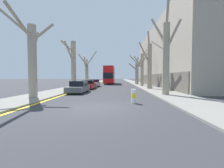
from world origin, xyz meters
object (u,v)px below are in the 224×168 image
at_px(street_tree_left_1, 73,63).
at_px(street_tree_right_2, 142,68).
at_px(street_tree_left_0, 31,56).
at_px(parked_car_0, 79,87).
at_px(street_tree_left_2, 87,71).
at_px(parked_car_2, 94,83).
at_px(street_tree_right_0, 165,54).
at_px(traffic_bollard, 134,96).
at_px(street_tree_right_3, 137,72).
at_px(parked_car_1, 88,85).
at_px(street_tree_right_1, 149,64).
at_px(double_decker_bus, 110,74).

distance_m(street_tree_left_1, street_tree_right_2, 13.18).
bearing_deg(street_tree_left_0, parked_car_0, 64.08).
relative_size(street_tree_left_2, parked_car_2, 1.73).
bearing_deg(street_tree_right_0, traffic_bollard, -128.50).
bearing_deg(street_tree_right_3, street_tree_left_2, -160.33).
distance_m(street_tree_left_0, traffic_bollard, 8.96).
height_order(street_tree_left_1, parked_car_1, street_tree_left_1).
bearing_deg(parked_car_1, street_tree_right_2, 35.21).
distance_m(street_tree_right_2, traffic_bollard, 19.39).
bearing_deg(street_tree_left_2, parked_car_1, -76.74).
relative_size(street_tree_right_1, double_decker_bus, 0.70).
distance_m(street_tree_right_1, parked_car_0, 11.05).
distance_m(street_tree_left_1, street_tree_right_0, 13.87).
distance_m(street_tree_left_1, street_tree_right_3, 18.33).
relative_size(street_tree_left_0, double_decker_bus, 0.66).
bearing_deg(traffic_bollard, parked_car_1, 114.82).
xyz_separation_m(street_tree_right_2, parked_car_1, (-9.12, -6.43, -2.96)).
bearing_deg(street_tree_right_0, street_tree_right_1, 89.97).
relative_size(double_decker_bus, parked_car_0, 2.53).
distance_m(street_tree_right_3, double_decker_bus, 8.06).
height_order(street_tree_right_0, traffic_bollard, street_tree_right_0).
height_order(double_decker_bus, parked_car_0, double_decker_bus).
bearing_deg(street_tree_right_1, street_tree_right_2, 90.98).
xyz_separation_m(street_tree_right_1, parked_car_1, (-9.23, 0.29, -3.07)).
relative_size(street_tree_right_1, traffic_bollard, 8.34).
bearing_deg(street_tree_left_1, parked_car_1, 5.77).
bearing_deg(street_tree_right_1, street_tree_left_1, 179.69).
distance_m(street_tree_left_0, street_tree_left_1, 10.50).
height_order(street_tree_right_1, parked_car_0, street_tree_right_1).
bearing_deg(street_tree_right_1, street_tree_right_0, -90.03).
xyz_separation_m(street_tree_right_0, street_tree_right_3, (-0.02, 22.07, -0.88)).
distance_m(street_tree_left_2, traffic_bollard, 23.90).
xyz_separation_m(street_tree_left_1, street_tree_right_1, (11.49, -0.06, -0.19)).
bearing_deg(street_tree_right_1, parked_car_0, -150.36).
xyz_separation_m(street_tree_left_0, traffic_bollard, (8.25, -1.68, -3.08)).
xyz_separation_m(street_tree_right_3, parked_car_1, (-9.21, -14.06, -2.52)).
bearing_deg(traffic_bollard, street_tree_left_0, 168.46).
bearing_deg(street_tree_right_1, street_tree_right_3, 90.11).
bearing_deg(double_decker_bus, street_tree_right_1, -69.08).
bearing_deg(street_tree_right_0, street_tree_left_0, -167.02).
height_order(street_tree_left_2, street_tree_right_0, street_tree_right_0).
distance_m(street_tree_right_3, parked_car_0, 21.80).
bearing_deg(parked_car_2, street_tree_right_1, -32.05).
relative_size(street_tree_left_2, street_tree_right_2, 1.05).
bearing_deg(parked_car_0, parked_car_1, 90.00).
height_order(street_tree_left_2, double_decker_bus, street_tree_left_2).
bearing_deg(street_tree_right_2, parked_car_2, -174.09).
xyz_separation_m(street_tree_left_0, street_tree_left_2, (0.17, 20.65, -0.37)).
bearing_deg(parked_car_0, street_tree_right_1, 29.64).
bearing_deg(street_tree_right_0, parked_car_1, 139.05).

